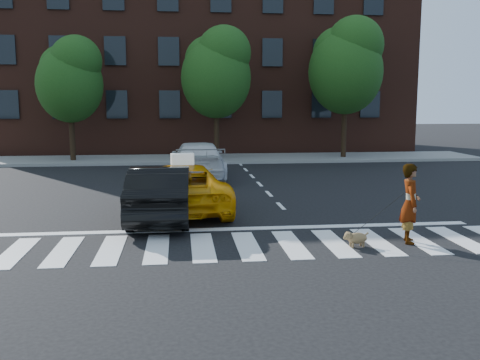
% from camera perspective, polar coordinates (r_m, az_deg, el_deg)
% --- Properties ---
extents(ground, '(120.00, 120.00, 0.00)m').
position_cam_1_polar(ground, '(12.04, 0.79, -7.04)').
color(ground, black).
rests_on(ground, ground).
extents(crosswalk, '(13.00, 2.40, 0.01)m').
position_cam_1_polar(crosswalk, '(12.04, 0.79, -7.01)').
color(crosswalk, silver).
rests_on(crosswalk, ground).
extents(stop_line, '(12.00, 0.30, 0.01)m').
position_cam_1_polar(stop_line, '(13.58, -0.06, -5.22)').
color(stop_line, silver).
rests_on(stop_line, ground).
extents(sidewalk_far, '(30.00, 4.00, 0.15)m').
position_cam_1_polar(sidewalk_far, '(29.22, -3.55, 2.27)').
color(sidewalk_far, slate).
rests_on(sidewalk_far, ground).
extents(building, '(26.00, 10.00, 12.00)m').
position_cam_1_polar(building, '(36.65, -4.26, 12.80)').
color(building, '#482319').
rests_on(building, ground).
extents(tree_left, '(3.39, 3.38, 6.50)m').
position_cam_1_polar(tree_left, '(29.06, -17.67, 10.48)').
color(tree_left, black).
rests_on(tree_left, ground).
extents(tree_mid, '(3.69, 3.69, 7.10)m').
position_cam_1_polar(tree_mid, '(28.63, -2.50, 11.73)').
color(tree_mid, black).
rests_on(tree_mid, ground).
extents(tree_right, '(4.00, 4.00, 7.70)m').
position_cam_1_polar(tree_right, '(29.97, 11.29, 12.22)').
color(tree_right, black).
rests_on(tree_right, ground).
extents(taxi, '(2.82, 5.23, 1.39)m').
position_cam_1_polar(taxi, '(15.77, -6.13, -0.79)').
color(taxi, orange).
rests_on(taxi, ground).
extents(black_sedan, '(1.69, 4.53, 1.48)m').
position_cam_1_polar(black_sedan, '(14.64, -8.45, -1.38)').
color(black_sedan, black).
rests_on(black_sedan, ground).
extents(white_suv, '(2.17, 5.28, 1.53)m').
position_cam_1_polar(white_suv, '(22.25, -4.52, 2.11)').
color(white_suv, silver).
rests_on(white_suv, ground).
extents(woman, '(0.59, 0.75, 1.82)m').
position_cam_1_polar(woman, '(12.72, 17.69, -2.39)').
color(woman, '#999999').
rests_on(woman, ground).
extents(dog, '(0.63, 0.32, 0.36)m').
position_cam_1_polar(dog, '(12.17, 12.19, -6.05)').
color(dog, '#8F6C48').
rests_on(dog, ground).
extents(taxi_sign, '(0.68, 0.35, 0.32)m').
position_cam_1_polar(taxi_sign, '(15.46, -6.17, 2.23)').
color(taxi_sign, white).
rests_on(taxi_sign, taxi).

